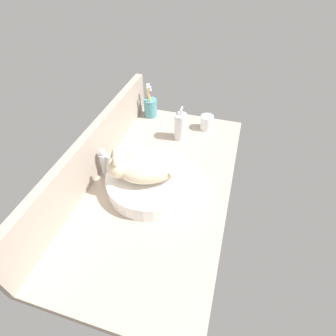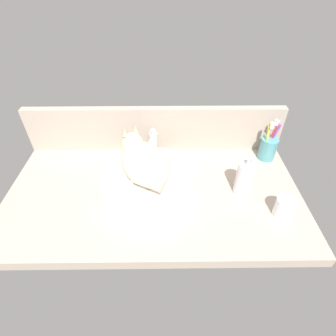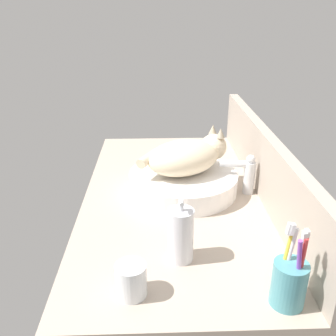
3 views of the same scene
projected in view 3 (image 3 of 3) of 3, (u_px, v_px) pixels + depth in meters
The scene contains 8 objects.
ground_plane at pixel (177, 200), 124.79cm from camera, with size 113.39×60.75×4.00cm, color #B2A08E.
backsplash_panel at pixel (265, 165), 120.73cm from camera, with size 113.39×3.60×20.63cm, color #AD9E8E.
sink_basin at pixel (183, 182), 125.26cm from camera, with size 35.99×35.99×6.65cm, color white.
cat at pixel (187, 156), 122.27cm from camera, with size 26.61×30.21×14.00cm.
faucet at pixel (246, 173), 122.40cm from camera, with size 3.91×11.86×13.60cm.
soap_dispenser at pixel (181, 235), 90.14cm from camera, with size 6.33×6.33×17.05cm.
toothbrush_cup at pixel (289, 282), 77.01cm from camera, with size 7.23×7.23×18.71cm.
water_glass at pixel (131, 282), 80.30cm from camera, with size 6.84×6.84×7.63cm.
Camera 3 is at (109.70, -6.79, 58.11)cm, focal length 40.00 mm.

